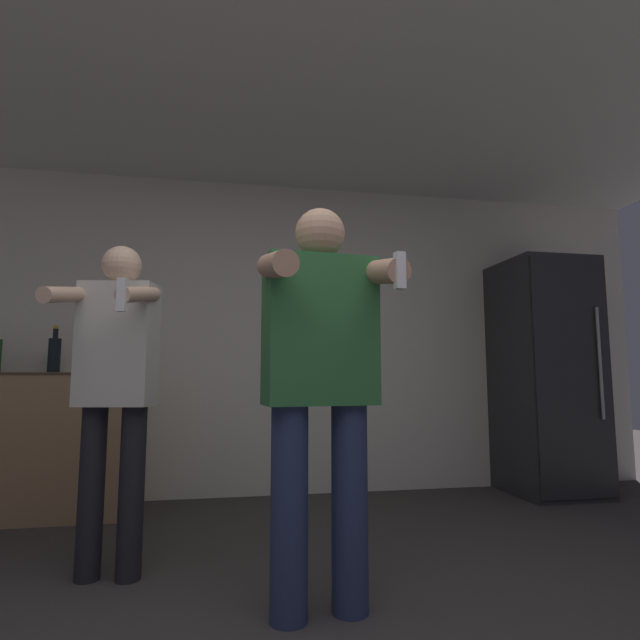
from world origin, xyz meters
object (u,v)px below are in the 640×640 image
(person_man_side, at_px, (116,376))
(person_woman_foreground, at_px, (321,376))
(refrigerator, at_px, (546,375))
(bottle_tall_gin, at_px, (54,353))

(person_man_side, bearing_deg, person_woman_foreground, -30.42)
(refrigerator, bearing_deg, person_woman_foreground, -142.20)
(bottle_tall_gin, xyz_separation_m, person_woman_foreground, (1.60, -1.84, -0.16))
(person_woman_foreground, bearing_deg, bottle_tall_gin, 131.01)
(person_woman_foreground, distance_m, person_man_side, 1.05)
(bottle_tall_gin, relative_size, person_woman_foreground, 0.21)
(bottle_tall_gin, distance_m, person_man_side, 1.50)
(bottle_tall_gin, bearing_deg, person_man_side, -61.99)
(refrigerator, relative_size, person_man_side, 1.20)
(refrigerator, relative_size, person_woman_foreground, 1.15)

